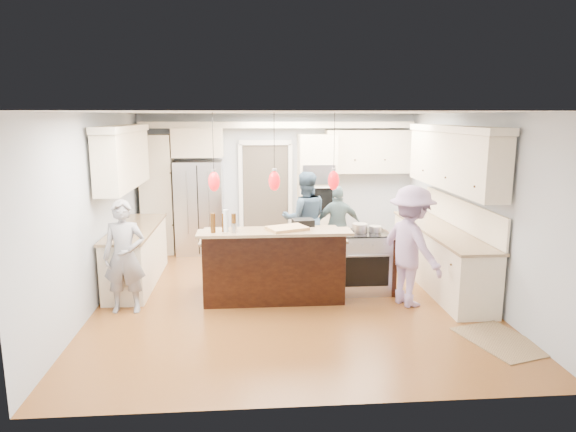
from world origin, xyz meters
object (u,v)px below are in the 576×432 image
Objects in this scene: refrigerator at (200,207)px; kitchen_island at (273,263)px; person_bar_end at (124,257)px; island_range at (364,262)px; person_far_left at (305,219)px.

refrigerator is 0.86× the size of kitchen_island.
refrigerator is at bearing 77.44° from person_bar_end.
island_range is 0.54× the size of person_far_left.
kitchen_island is 1.35× the size of person_bar_end.
kitchen_island is at bearing -176.94° from island_range.
refrigerator is at bearing 137.41° from island_range.
person_far_left is (2.69, 2.05, 0.07)m from person_bar_end.
person_bar_end is at bearing 35.19° from person_far_left.
kitchen_island is 1.70m from person_far_left.
person_far_left reaches higher than kitchen_island.
refrigerator reaches higher than person_bar_end.
kitchen_island is 1.41m from island_range.
person_bar_end reaches higher than island_range.
person_bar_end is at bearing -165.64° from kitchen_island.
island_range is at bearing 3.06° from kitchen_island.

